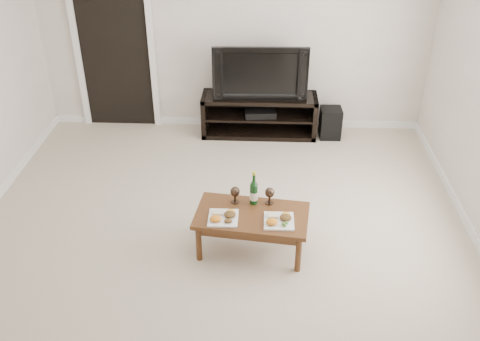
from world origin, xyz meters
The scene contains 13 objects.
floor centered at (0.00, 0.00, 0.00)m, with size 5.50×5.50×0.00m, color #C0AF9B.
back_wall centered at (0.00, 2.77, 1.30)m, with size 5.00×0.04×2.60m, color beige.
doorway centered at (-1.55, 2.73, 1.02)m, with size 0.90×0.02×2.05m, color black.
media_console centered at (0.34, 2.50, 0.28)m, with size 1.50×0.45×0.55m, color black.
television centered at (0.34, 2.50, 0.89)m, with size 1.20×0.16×0.69m, color black.
av_receiver centered at (0.36, 2.48, 0.33)m, with size 0.40×0.30×0.08m, color black.
subwoofer centered at (1.28, 2.45, 0.20)m, with size 0.27×0.27×0.41m, color black.
coffee_table centered at (0.31, 0.08, 0.21)m, with size 1.04×0.57×0.42m, color #513416.
plate_left centered at (0.05, 0.00, 0.45)m, with size 0.27×0.27×0.07m, color white.
plate_right centered at (0.56, -0.03, 0.45)m, with size 0.27×0.27×0.07m, color white.
wine_bottle centered at (0.32, 0.26, 0.59)m, with size 0.07×0.07×0.35m, color #0E3312.
goblet_left centered at (0.14, 0.27, 0.51)m, with size 0.09×0.09×0.17m, color #34261C, non-canonical shape.
goblet_right centered at (0.47, 0.26, 0.51)m, with size 0.09×0.09×0.17m, color #34261C, non-canonical shape.
Camera 1 is at (0.38, -3.92, 3.34)m, focal length 40.00 mm.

